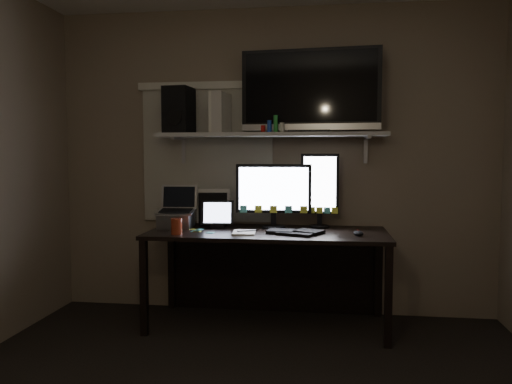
% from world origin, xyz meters
% --- Properties ---
extents(back_wall, '(3.60, 0.00, 3.60)m').
position_xyz_m(back_wall, '(0.00, 1.80, 1.25)').
color(back_wall, '#7F715B').
rests_on(back_wall, floor).
extents(window_blinds, '(1.10, 0.02, 1.10)m').
position_xyz_m(window_blinds, '(-0.55, 1.79, 1.30)').
color(window_blinds, beige).
rests_on(window_blinds, back_wall).
extents(desk, '(1.80, 0.75, 0.73)m').
position_xyz_m(desk, '(0.00, 1.55, 0.55)').
color(desk, black).
rests_on(desk, floor).
extents(wall_shelf, '(1.80, 0.35, 0.03)m').
position_xyz_m(wall_shelf, '(0.00, 1.62, 1.46)').
color(wall_shelf, '#A7A6A2').
rests_on(wall_shelf, back_wall).
extents(monitor_landscape, '(0.59, 0.10, 0.52)m').
position_xyz_m(monitor_landscape, '(0.03, 1.58, 0.99)').
color(monitor_landscape, black).
rests_on(monitor_landscape, desk).
extents(monitor_portrait, '(0.30, 0.07, 0.60)m').
position_xyz_m(monitor_portrait, '(0.39, 1.66, 1.03)').
color(monitor_portrait, black).
rests_on(monitor_portrait, desk).
extents(keyboard, '(0.44, 0.29, 0.02)m').
position_xyz_m(keyboard, '(0.21, 1.34, 0.74)').
color(keyboard, black).
rests_on(keyboard, desk).
extents(mouse, '(0.09, 0.12, 0.04)m').
position_xyz_m(mouse, '(0.67, 1.29, 0.75)').
color(mouse, black).
rests_on(mouse, desk).
extents(notepad, '(0.18, 0.24, 0.01)m').
position_xyz_m(notepad, '(-0.16, 1.29, 0.74)').
color(notepad, silver).
rests_on(notepad, desk).
extents(tablet, '(0.26, 0.13, 0.22)m').
position_xyz_m(tablet, '(-0.40, 1.51, 0.84)').
color(tablet, black).
rests_on(tablet, desk).
extents(file_sorter, '(0.24, 0.13, 0.29)m').
position_xyz_m(file_sorter, '(-0.47, 1.66, 0.88)').
color(file_sorter, black).
rests_on(file_sorter, desk).
extents(laptop, '(0.30, 0.25, 0.33)m').
position_xyz_m(laptop, '(-0.73, 1.46, 0.89)').
color(laptop, '#A7A8AC').
rests_on(laptop, desk).
extents(cup, '(0.09, 0.09, 0.12)m').
position_xyz_m(cup, '(-0.64, 1.18, 0.79)').
color(cup, maroon).
rests_on(cup, desk).
extents(sticky_notes, '(0.27, 0.20, 0.00)m').
position_xyz_m(sticky_notes, '(-0.45, 1.36, 0.73)').
color(sticky_notes, '#DCE53E').
rests_on(sticky_notes, desk).
extents(tv, '(1.09, 0.28, 0.65)m').
position_xyz_m(tv, '(0.31, 1.65, 1.80)').
color(tv, black).
rests_on(tv, wall_shelf).
extents(game_console, '(0.13, 0.28, 0.32)m').
position_xyz_m(game_console, '(-0.40, 1.60, 1.64)').
color(game_console, beige).
rests_on(game_console, wall_shelf).
extents(speaker, '(0.22, 0.26, 0.37)m').
position_xyz_m(speaker, '(-0.73, 1.60, 1.66)').
color(speaker, black).
rests_on(speaker, wall_shelf).
extents(bottles, '(0.21, 0.07, 0.13)m').
position_xyz_m(bottles, '(0.02, 1.59, 1.55)').
color(bottles, '#A50F0C').
rests_on(bottles, wall_shelf).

